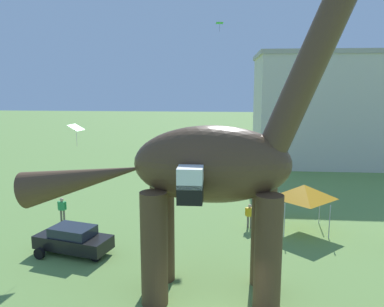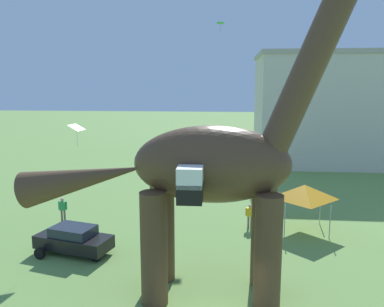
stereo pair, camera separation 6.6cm
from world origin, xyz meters
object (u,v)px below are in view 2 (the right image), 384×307
kite_near_low (77,128)px  kite_apex (190,185)px  person_vendor_side (63,207)px  parked_sedan_left (74,239)px  person_near_flyer (250,214)px  festival_canopy_tent (304,192)px  kite_near_high (220,23)px  dinosaur_sculpture (210,164)px

kite_near_low → kite_apex: (7.75, -8.63, -1.17)m
person_vendor_side → kite_near_low: size_ratio=1.23×
person_vendor_side → kite_apex: (9.76, -10.55, 4.51)m
parked_sedan_left → person_vendor_side: size_ratio=2.70×
person_near_flyer → festival_canopy_tent: (3.39, -0.07, 1.58)m
festival_canopy_tent → parked_sedan_left: bearing=-160.1°
person_near_flyer → kite_apex: (-2.91, -10.50, 4.56)m
parked_sedan_left → kite_near_high: (7.64, 14.62, 13.51)m
kite_apex → kite_near_high: bearing=88.3°
kite_apex → kite_near_high: size_ratio=1.85×
person_near_flyer → kite_near_low: kite_near_low is taller
parked_sedan_left → person_near_flyer: (9.95, 4.90, 0.16)m
person_near_flyer → kite_near_high: 16.67m
dinosaur_sculpture → person_vendor_side: dinosaur_sculpture is taller
kite_near_low → person_near_flyer: bearing=9.9°
parked_sedan_left → festival_canopy_tent: (13.34, 4.84, 1.74)m
person_near_flyer → festival_canopy_tent: bearing=-120.7°
festival_canopy_tent → kite_near_low: kite_near_low is taller
dinosaur_sculpture → person_near_flyer: size_ratio=10.28×
parked_sedan_left → kite_apex: (7.05, -5.59, 4.72)m
festival_canopy_tent → dinosaur_sculpture: bearing=-123.7°
kite_apex → person_near_flyer: bearing=74.5°
person_near_flyer → kite_near_high: kite_near_high is taller
person_vendor_side → festival_canopy_tent: size_ratio=0.53×
person_vendor_side → kite_near_high: 19.43m
kite_near_high → dinosaur_sculpture: bearing=-89.8°
person_near_flyer → kite_near_low: 12.24m
person_vendor_side → person_near_flyer: bearing=-102.1°
kite_near_high → person_vendor_side: bearing=-137.0°
person_vendor_side → kite_near_low: 6.32m
parked_sedan_left → kite_near_high: kite_near_high is taller
dinosaur_sculpture → person_near_flyer: (2.24, 8.50, -4.97)m
kite_near_low → kite_near_high: (8.34, 11.59, 7.62)m
person_vendor_side → kite_near_high: kite_near_high is taller
dinosaur_sculpture → kite_near_high: (-0.08, 18.22, 8.38)m
festival_canopy_tent → person_near_flyer: bearing=178.8°
kite_near_high → person_near_flyer: bearing=-76.6°
person_vendor_side → dinosaur_sculpture: bearing=-141.2°
festival_canopy_tent → kite_near_low: 14.75m
parked_sedan_left → kite_apex: kite_apex is taller
parked_sedan_left → kite_apex: 10.16m
festival_canopy_tent → kite_apex: 12.54m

